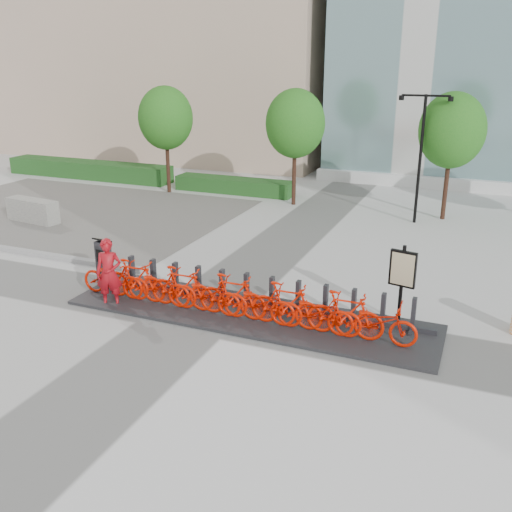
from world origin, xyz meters
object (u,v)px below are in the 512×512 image
at_px(bike_0, 113,278).
at_px(jersey_barrier, 33,210).
at_px(kiosk, 104,262).
at_px(worker_red, 109,273).
at_px(map_sign, 402,272).

xyz_separation_m(bike_0, jersey_barrier, (-7.71, 5.27, -0.12)).
xyz_separation_m(kiosk, worker_red, (1.00, -1.10, 0.18)).
bearing_deg(worker_red, jersey_barrier, 122.14).
height_order(kiosk, worker_red, worker_red).
relative_size(bike_0, map_sign, 0.95).
height_order(worker_red, jersey_barrier, worker_red).
relative_size(jersey_barrier, map_sign, 1.18).
height_order(bike_0, kiosk, kiosk).
bearing_deg(map_sign, kiosk, -162.38).
distance_m(kiosk, worker_red, 1.49).
distance_m(kiosk, jersey_barrier, 8.40).
bearing_deg(kiosk, bike_0, -31.05).
relative_size(kiosk, map_sign, 0.70).
bearing_deg(jersey_barrier, bike_0, -27.30).
bearing_deg(bike_0, kiosk, 50.26).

